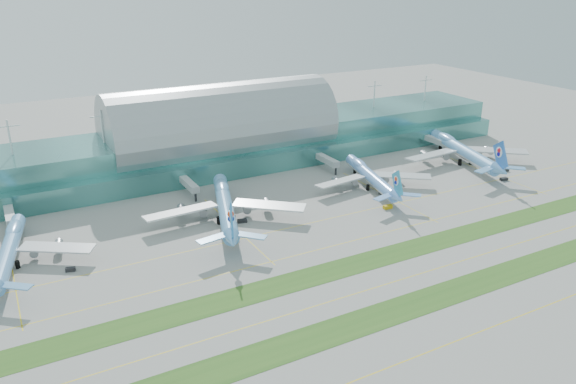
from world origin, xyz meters
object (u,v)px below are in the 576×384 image
airliner_b (225,205)px  airliner_a (9,250)px  airliner_d (462,150)px  airliner_c (370,176)px  terminal (222,138)px

airliner_b → airliner_a: bearing=-161.6°
airliner_b → airliner_d: 142.42m
airliner_a → airliner_c: 157.45m
airliner_b → airliner_c: (75.70, 1.90, -0.82)m
terminal → airliner_c: terminal is taller
airliner_a → airliner_b: size_ratio=0.89×
airliner_b → airliner_c: size_ratio=1.13×
airliner_a → airliner_c: (157.43, 2.01, -0.00)m
terminal → airliner_d: size_ratio=4.32×
terminal → airliner_c: size_ratio=5.17×
airliner_b → airliner_d: (142.12, 9.28, 0.35)m
terminal → airliner_b: terminal is taller
airliner_c → airliner_d: 66.84m
airliner_b → airliner_c: 75.73m
terminal → airliner_a: 128.49m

